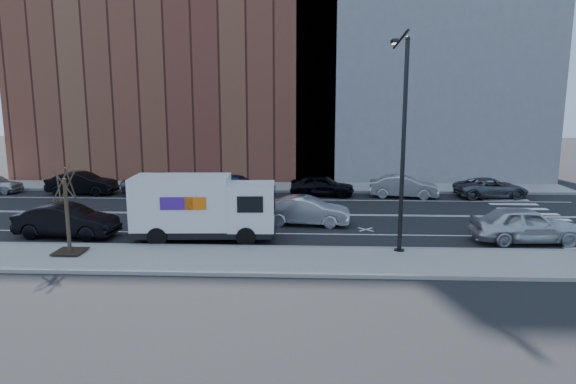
# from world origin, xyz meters

# --- Properties ---
(ground) EXTENTS (120.00, 120.00, 0.00)m
(ground) POSITION_xyz_m (0.00, 0.00, 0.00)
(ground) COLOR black
(ground) RESTS_ON ground
(sidewalk_near) EXTENTS (44.00, 3.60, 0.15)m
(sidewalk_near) POSITION_xyz_m (0.00, -8.80, 0.07)
(sidewalk_near) COLOR gray
(sidewalk_near) RESTS_ON ground
(sidewalk_far) EXTENTS (44.00, 3.60, 0.15)m
(sidewalk_far) POSITION_xyz_m (0.00, 8.80, 0.07)
(sidewalk_far) COLOR gray
(sidewalk_far) RESTS_ON ground
(curb_near) EXTENTS (44.00, 0.25, 0.17)m
(curb_near) POSITION_xyz_m (0.00, -7.00, 0.08)
(curb_near) COLOR gray
(curb_near) RESTS_ON ground
(curb_far) EXTENTS (44.00, 0.25, 0.17)m
(curb_far) POSITION_xyz_m (0.00, 7.00, 0.08)
(curb_far) COLOR gray
(curb_far) RESTS_ON ground
(crosswalk) EXTENTS (3.00, 14.00, 0.01)m
(crosswalk) POSITION_xyz_m (16.00, 0.00, 0.00)
(crosswalk) COLOR white
(crosswalk) RESTS_ON ground
(road_markings) EXTENTS (40.00, 8.60, 0.01)m
(road_markings) POSITION_xyz_m (0.00, 0.00, 0.00)
(road_markings) COLOR white
(road_markings) RESTS_ON ground
(bldg_brick) EXTENTS (26.00, 10.00, 22.00)m
(bldg_brick) POSITION_xyz_m (-8.00, 15.60, 11.00)
(bldg_brick) COLOR brown
(bldg_brick) RESTS_ON ground
(bldg_concrete) EXTENTS (20.00, 10.00, 26.00)m
(bldg_concrete) POSITION_xyz_m (12.00, 15.60, 13.00)
(bldg_concrete) COLOR slate
(bldg_concrete) RESTS_ON ground
(streetlight) EXTENTS (0.44, 4.02, 9.34)m
(streetlight) POSITION_xyz_m (7.00, -6.91, 5.08)
(streetlight) COLOR black
(streetlight) RESTS_ON ground
(street_tree) EXTENTS (1.20, 1.20, 3.75)m
(street_tree) POSITION_xyz_m (-7.00, -8.40, 1.45)
(street_tree) COLOR black
(street_tree) RESTS_ON ground
(fedex_van) EXTENTS (6.80, 2.66, 3.06)m
(fedex_van) POSITION_xyz_m (-1.88, -5.60, 1.60)
(fedex_van) COLOR black
(fedex_van) RESTS_ON ground
(far_parked_b) EXTENTS (4.80, 1.86, 1.56)m
(far_parked_b) POSITION_xyz_m (-12.74, 5.64, 0.78)
(far_parked_b) COLOR black
(far_parked_b) RESTS_ON ground
(far_parked_c) EXTENTS (5.56, 2.64, 1.53)m
(far_parked_c) POSITION_xyz_m (-7.04, 5.82, 0.77)
(far_parked_c) COLOR #52535A
(far_parked_c) RESTS_ON ground
(far_parked_d) EXTENTS (4.97, 2.46, 1.39)m
(far_parked_d) POSITION_xyz_m (-1.89, 5.74, 0.69)
(far_parked_d) COLOR navy
(far_parked_d) RESTS_ON ground
(far_parked_e) EXTENTS (4.49, 2.20, 1.47)m
(far_parked_e) POSITION_xyz_m (3.95, 5.76, 0.74)
(far_parked_e) COLOR black
(far_parked_e) RESTS_ON ground
(far_parked_f) EXTENTS (4.71, 2.15, 1.50)m
(far_parked_f) POSITION_xyz_m (9.41, 5.48, 0.75)
(far_parked_f) COLOR #A7A6AB
(far_parked_f) RESTS_ON ground
(far_parked_g) EXTENTS (4.99, 2.72, 1.33)m
(far_parked_g) POSITION_xyz_m (15.30, 5.69, 0.66)
(far_parked_g) COLOR #4F5157
(far_parked_g) RESTS_ON ground
(driving_sedan) EXTENTS (4.68, 2.09, 1.49)m
(driving_sedan) POSITION_xyz_m (2.97, -2.38, 0.75)
(driving_sedan) COLOR silver
(driving_sedan) RESTS_ON ground
(near_parked_rear_a) EXTENTS (4.95, 2.07, 1.59)m
(near_parked_rear_a) POSITION_xyz_m (-8.55, -5.34, 0.80)
(near_parked_rear_a) COLOR black
(near_parked_rear_a) RESTS_ON ground
(near_parked_front) EXTENTS (5.02, 2.22, 1.68)m
(near_parked_front) POSITION_xyz_m (13.13, -5.32, 0.84)
(near_parked_front) COLOR silver
(near_parked_front) RESTS_ON ground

